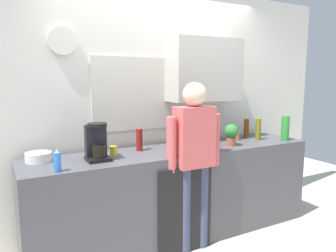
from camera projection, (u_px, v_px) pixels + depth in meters
ground_plane at (193, 248)px, 3.15m from camera, size 8.00×8.00×0.00m
kitchen_counter at (177, 193)px, 3.34m from camera, size 3.00×0.64×0.92m
dishwasher_panel at (185, 211)px, 3.01m from camera, size 0.56×0.02×0.83m
back_wall_assembly at (164, 103)px, 3.58m from camera, size 4.60×0.42×2.60m
coffee_maker at (97, 144)px, 2.83m from camera, size 0.20×0.20×0.33m
bottle_red_vinegar at (139, 140)px, 3.19m from camera, size 0.06×0.06×0.22m
bottle_olive_oil at (258, 129)px, 3.75m from camera, size 0.06×0.06×0.25m
bottle_amber_beer at (246, 129)px, 3.86m from camera, size 0.06×0.06×0.23m
bottle_clear_soda at (285, 128)px, 3.71m from camera, size 0.09×0.09×0.28m
bottle_green_wine at (188, 136)px, 3.16m from camera, size 0.07×0.07×0.30m
cup_yellow_cup at (113, 151)px, 3.01m from camera, size 0.07×0.07×0.09m
cup_terracotta_mug at (236, 136)px, 3.74m from camera, size 0.08×0.08×0.09m
mixing_bowl at (39, 157)px, 2.79m from camera, size 0.22×0.22×0.08m
potted_plant at (231, 133)px, 3.42m from camera, size 0.15×0.15×0.23m
dish_soap at (57, 162)px, 2.48m from camera, size 0.06×0.06×0.18m
person_at_sink at (194, 153)px, 3.01m from camera, size 0.57×0.22×1.60m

